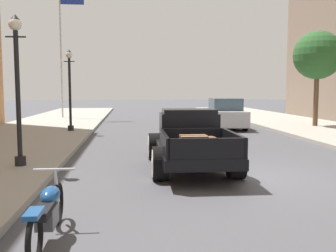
{
  "coord_description": "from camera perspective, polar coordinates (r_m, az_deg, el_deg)",
  "views": [
    {
      "loc": [
        -2.64,
        -8.85,
        2.12
      ],
      "look_at": [
        -1.5,
        2.6,
        1.0
      ],
      "focal_mm": 40.27,
      "sensor_mm": 36.0,
      "label": 1
    }
  ],
  "objects": [
    {
      "name": "car_background_silver",
      "position": [
        20.8,
        8.58,
        1.76
      ],
      "size": [
        2.04,
        4.38,
        1.65
      ],
      "color": "#B7B7BC",
      "rests_on": "ground"
    },
    {
      "name": "street_lamp_far",
      "position": [
        18.6,
        -14.65,
        6.19
      ],
      "size": [
        0.5,
        0.32,
        3.85
      ],
      "color": "black",
      "rests_on": "sidewalk_left"
    },
    {
      "name": "motorcycle_parked",
      "position": [
        5.58,
        -17.77,
        -12.21
      ],
      "size": [
        0.62,
        2.12,
        0.93
      ],
      "color": "black",
      "rests_on": "ground"
    },
    {
      "name": "street_tree_second",
      "position": [
        22.03,
        21.7,
        9.87
      ],
      "size": [
        2.58,
        2.58,
        5.1
      ],
      "color": "brown",
      "rests_on": "sidewalk_right"
    },
    {
      "name": "flagpole",
      "position": [
        27.96,
        -15.49,
        12.85
      ],
      "size": [
        1.74,
        0.16,
        9.16
      ],
      "color": "#B2B2B7",
      "rests_on": "sidewalk_left"
    },
    {
      "name": "hotrod_truck_black",
      "position": [
        10.41,
        3.19,
        -1.99
      ],
      "size": [
        2.25,
        4.97,
        1.58
      ],
      "color": "black",
      "rests_on": "ground"
    },
    {
      "name": "ground_plane",
      "position": [
        9.48,
        10.72,
        -7.46
      ],
      "size": [
        140.0,
        140.0,
        0.0
      ],
      "primitive_type": "plane",
      "color": "#47474C"
    },
    {
      "name": "street_lamp_near",
      "position": [
        10.38,
        -21.85,
        6.63
      ],
      "size": [
        0.5,
        0.32,
        3.85
      ],
      "color": "black",
      "rests_on": "sidewalk_left"
    }
  ]
}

